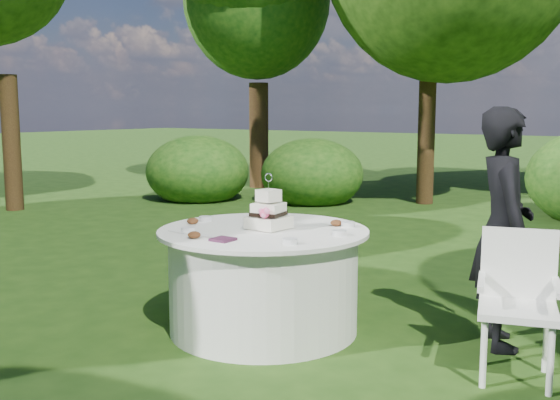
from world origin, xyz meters
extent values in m
plane|color=#1C3B10|center=(0.00, 0.00, 0.00)|extent=(80.00, 80.00, 0.00)
cube|color=#441D36|center=(0.03, -0.50, 0.78)|extent=(0.14, 0.14, 0.02)
ellipsoid|color=silver|center=(-0.29, -0.45, 0.78)|extent=(0.48, 0.07, 0.01)
imported|color=black|center=(1.55, 0.68, 0.83)|extent=(0.65, 0.73, 1.67)
cylinder|color=silver|center=(0.00, 0.00, 0.37)|extent=(1.40, 1.40, 0.74)
cylinder|color=white|center=(0.00, 0.00, 0.76)|extent=(1.56, 1.56, 0.03)
cube|color=silver|center=(0.02, 0.03, 0.82)|extent=(0.28, 0.28, 0.09)
cube|color=white|center=(0.02, 0.03, 0.92)|extent=(0.23, 0.23, 0.09)
cube|color=white|center=(0.02, 0.03, 1.02)|extent=(0.16, 0.16, 0.09)
cube|color=black|center=(0.02, 0.03, 0.89)|extent=(0.24, 0.24, 0.03)
sphere|color=#EF467D|center=(0.07, -0.08, 0.91)|extent=(0.07, 0.07, 0.07)
cylinder|color=silver|center=(0.02, 0.03, 1.09)|extent=(0.01, 0.01, 0.05)
torus|color=white|center=(0.02, 0.03, 1.16)|extent=(0.07, 0.02, 0.07)
cube|color=silver|center=(1.81, 0.13, 0.44)|extent=(0.57, 0.57, 0.04)
cube|color=white|center=(1.76, 0.32, 0.68)|extent=(0.45, 0.17, 0.46)
cylinder|color=white|center=(1.69, -0.10, 0.21)|extent=(0.04, 0.04, 0.42)
cylinder|color=silver|center=(2.04, 0.00, 0.21)|extent=(0.04, 0.04, 0.42)
cylinder|color=silver|center=(1.59, 0.25, 0.21)|extent=(0.04, 0.04, 0.42)
cylinder|color=white|center=(1.94, 0.35, 0.21)|extent=(0.04, 0.04, 0.42)
cube|color=white|center=(1.61, 0.07, 0.60)|extent=(0.15, 0.41, 0.04)
cube|color=white|center=(2.02, 0.19, 0.60)|extent=(0.15, 0.41, 0.04)
cylinder|color=silver|center=(0.59, 0.10, 0.79)|extent=(0.10, 0.10, 0.04)
cylinder|color=silver|center=(0.47, 0.44, 0.79)|extent=(0.10, 0.10, 0.04)
cylinder|color=silver|center=(-0.37, -0.42, 0.79)|extent=(0.10, 0.10, 0.04)
cylinder|color=silver|center=(0.46, -0.34, 0.79)|extent=(0.10, 0.10, 0.04)
cylinder|color=silver|center=(-0.32, 0.42, 0.79)|extent=(0.10, 0.10, 0.04)
cylinder|color=silver|center=(-0.58, 0.02, 0.79)|extent=(0.10, 0.10, 0.04)
ellipsoid|color=#562D16|center=(0.38, 0.42, 0.79)|extent=(0.09, 0.09, 0.05)
ellipsoid|color=#562D16|center=(-0.58, -0.13, 0.79)|extent=(0.09, 0.09, 0.05)
ellipsoid|color=#562D16|center=(-0.19, -0.55, 0.79)|extent=(0.09, 0.09, 0.05)
camera|label=1|loc=(2.80, -3.86, 1.65)|focal=42.00mm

